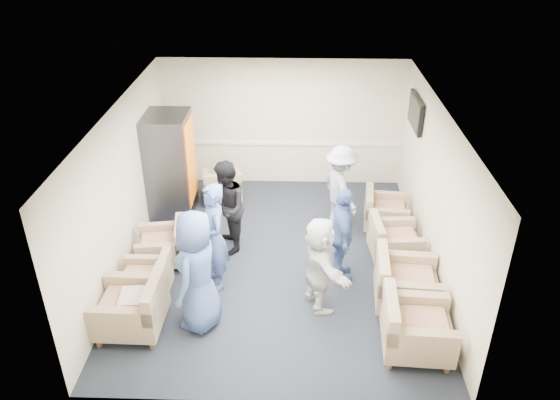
{
  "coord_description": "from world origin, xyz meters",
  "views": [
    {
      "loc": [
        0.28,
        -7.66,
        5.45
      ],
      "look_at": [
        0.03,
        0.2,
        1.08
      ],
      "focal_mm": 35.0,
      "sensor_mm": 36.0,
      "label": 1
    }
  ],
  "objects_px": {
    "armchair_left_mid": "(147,282)",
    "armchair_right_midfar": "(392,242)",
    "armchair_right_midnear": "(402,285)",
    "person_mid_left": "(213,237)",
    "armchair_right_far": "(383,213)",
    "person_front_left": "(198,271)",
    "armchair_right_near": "(413,329)",
    "armchair_corner": "(223,187)",
    "armchair_left_near": "(135,309)",
    "person_back_left": "(226,208)",
    "person_back_right": "(341,188)",
    "person_front_right": "(320,264)",
    "person_mid_right": "(342,235)",
    "armchair_left_far": "(165,246)",
    "vending_machine": "(171,165)"
  },
  "relations": [
    {
      "from": "armchair_right_near",
      "to": "person_back_left",
      "type": "distance_m",
      "value": 3.68
    },
    {
      "from": "armchair_left_mid",
      "to": "armchair_right_midfar",
      "type": "relative_size",
      "value": 0.87
    },
    {
      "from": "person_back_right",
      "to": "person_mid_right",
      "type": "xyz_separation_m",
      "value": [
        -0.08,
        -1.56,
        -0.01
      ]
    },
    {
      "from": "armchair_left_near",
      "to": "person_back_right",
      "type": "distance_m",
      "value": 4.25
    },
    {
      "from": "armchair_right_far",
      "to": "person_front_left",
      "type": "xyz_separation_m",
      "value": [
        -2.98,
        -2.72,
        0.61
      ]
    },
    {
      "from": "person_back_left",
      "to": "vending_machine",
      "type": "bearing_deg",
      "value": -151.84
    },
    {
      "from": "armchair_right_midnear",
      "to": "armchair_right_near",
      "type": "bearing_deg",
      "value": -176.82
    },
    {
      "from": "armchair_right_far",
      "to": "armchair_corner",
      "type": "distance_m",
      "value": 3.27
    },
    {
      "from": "armchair_right_midnear",
      "to": "person_mid_left",
      "type": "xyz_separation_m",
      "value": [
        -2.87,
        0.4,
        0.52
      ]
    },
    {
      "from": "armchair_right_midnear",
      "to": "vending_machine",
      "type": "distance_m",
      "value": 4.87
    },
    {
      "from": "armchair_right_near",
      "to": "armchair_left_far",
      "type": "bearing_deg",
      "value": 66.17
    },
    {
      "from": "person_mid_left",
      "to": "person_mid_right",
      "type": "xyz_separation_m",
      "value": [
        1.99,
        0.26,
        -0.09
      ]
    },
    {
      "from": "armchair_left_far",
      "to": "vending_machine",
      "type": "bearing_deg",
      "value": 177.2
    },
    {
      "from": "armchair_right_midfar",
      "to": "person_back_right",
      "type": "height_order",
      "value": "person_back_right"
    },
    {
      "from": "armchair_left_mid",
      "to": "person_mid_left",
      "type": "distance_m",
      "value": 1.22
    },
    {
      "from": "armchair_right_midnear",
      "to": "vending_machine",
      "type": "relative_size",
      "value": 0.49
    },
    {
      "from": "armchair_left_mid",
      "to": "person_front_left",
      "type": "distance_m",
      "value": 1.23
    },
    {
      "from": "armchair_right_midfar",
      "to": "armchair_left_far",
      "type": "bearing_deg",
      "value": 89.09
    },
    {
      "from": "armchair_left_near",
      "to": "person_front_left",
      "type": "bearing_deg",
      "value": 100.96
    },
    {
      "from": "armchair_left_mid",
      "to": "armchair_right_near",
      "type": "distance_m",
      "value": 3.98
    },
    {
      "from": "person_mid_right",
      "to": "armchair_right_far",
      "type": "bearing_deg",
      "value": -32.97
    },
    {
      "from": "armchair_left_near",
      "to": "person_front_right",
      "type": "relative_size",
      "value": 0.62
    },
    {
      "from": "armchair_left_far",
      "to": "armchair_right_midfar",
      "type": "bearing_deg",
      "value": 84.29
    },
    {
      "from": "person_front_left",
      "to": "person_back_right",
      "type": "bearing_deg",
      "value": 158.14
    },
    {
      "from": "armchair_right_near",
      "to": "person_front_right",
      "type": "relative_size",
      "value": 0.64
    },
    {
      "from": "person_front_left",
      "to": "person_mid_right",
      "type": "xyz_separation_m",
      "value": [
        2.09,
        1.17,
        -0.12
      ]
    },
    {
      "from": "person_mid_left",
      "to": "person_front_right",
      "type": "xyz_separation_m",
      "value": [
        1.62,
        -0.46,
        -0.13
      ]
    },
    {
      "from": "vending_machine",
      "to": "person_front_left",
      "type": "distance_m",
      "value": 3.37
    },
    {
      "from": "armchair_right_midnear",
      "to": "person_back_right",
      "type": "relative_size",
      "value": 0.61
    },
    {
      "from": "person_back_left",
      "to": "person_front_right",
      "type": "distance_m",
      "value": 2.12
    },
    {
      "from": "person_back_right",
      "to": "person_mid_right",
      "type": "bearing_deg",
      "value": 154.44
    },
    {
      "from": "armchair_corner",
      "to": "person_mid_right",
      "type": "distance_m",
      "value": 3.4
    },
    {
      "from": "person_front_left",
      "to": "armchair_left_mid",
      "type": "bearing_deg",
      "value": -104.48
    },
    {
      "from": "person_mid_left",
      "to": "person_back_right",
      "type": "distance_m",
      "value": 2.76
    },
    {
      "from": "armchair_left_mid",
      "to": "armchair_right_midfar",
      "type": "distance_m",
      "value": 4.07
    },
    {
      "from": "armchair_left_near",
      "to": "vending_machine",
      "type": "relative_size",
      "value": 0.46
    },
    {
      "from": "armchair_right_near",
      "to": "armchair_right_midfar",
      "type": "distance_m",
      "value": 2.18
    },
    {
      "from": "person_front_left",
      "to": "person_mid_left",
      "type": "relative_size",
      "value": 1.03
    },
    {
      "from": "person_front_left",
      "to": "person_front_right",
      "type": "xyz_separation_m",
      "value": [
        1.71,
        0.45,
        -0.16
      ]
    },
    {
      "from": "armchair_right_near",
      "to": "person_mid_right",
      "type": "relative_size",
      "value": 0.6
    },
    {
      "from": "person_back_left",
      "to": "armchair_left_near",
      "type": "bearing_deg",
      "value": -42.02
    },
    {
      "from": "vending_machine",
      "to": "armchair_corner",
      "type": "bearing_deg",
      "value": 28.24
    },
    {
      "from": "armchair_left_mid",
      "to": "armchair_right_near",
      "type": "bearing_deg",
      "value": 75.86
    },
    {
      "from": "armchair_left_mid",
      "to": "person_back_left",
      "type": "xyz_separation_m",
      "value": [
        1.07,
        1.36,
        0.54
      ]
    },
    {
      "from": "armchair_right_near",
      "to": "armchair_right_midfar",
      "type": "height_order",
      "value": "armchair_right_near"
    },
    {
      "from": "person_back_right",
      "to": "person_front_right",
      "type": "bearing_deg",
      "value": 146.1
    },
    {
      "from": "armchair_left_far",
      "to": "person_back_right",
      "type": "distance_m",
      "value": 3.3
    },
    {
      "from": "armchair_left_near",
      "to": "person_back_left",
      "type": "height_order",
      "value": "person_back_left"
    },
    {
      "from": "vending_machine",
      "to": "person_back_left",
      "type": "distance_m",
      "value": 1.78
    },
    {
      "from": "armchair_right_midfar",
      "to": "person_front_left",
      "type": "xyz_separation_m",
      "value": [
        -2.99,
        -1.72,
        0.6
      ]
    }
  ]
}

